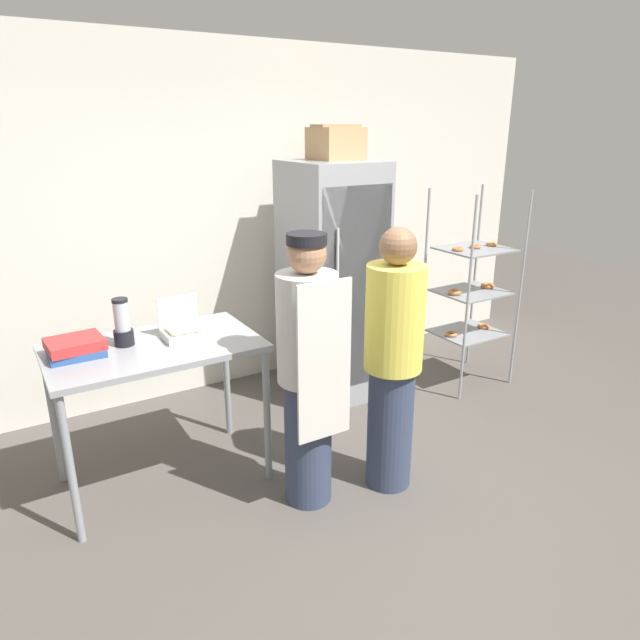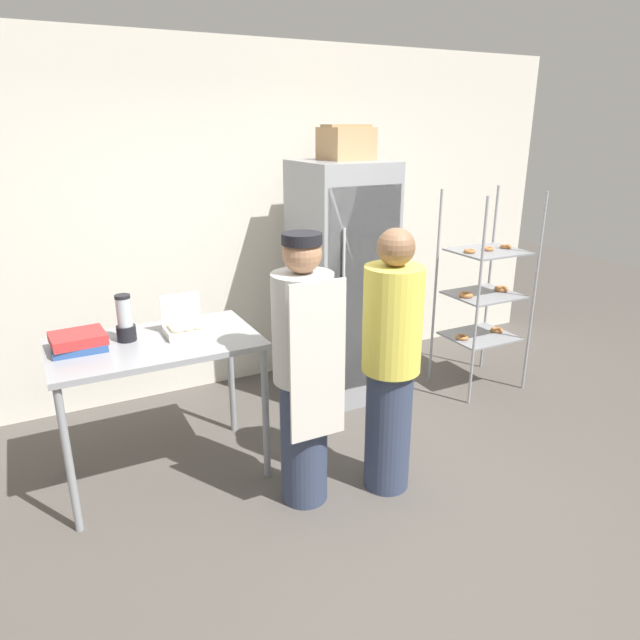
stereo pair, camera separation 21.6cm
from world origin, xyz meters
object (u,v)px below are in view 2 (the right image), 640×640
object	(u,v)px
binder_stack	(78,341)
cardboard_storage_box	(346,143)
refrigerator	(341,284)
donut_box	(185,327)
blender_pitcher	(125,321)
person_baker	(304,370)
baking_rack	(484,294)
person_customer	(391,363)

from	to	relation	value
binder_stack	cardboard_storage_box	bearing A→B (deg)	14.92
refrigerator	binder_stack	distance (m)	2.06
donut_box	blender_pitcher	xyz separation A→B (m)	(-0.34, 0.07, 0.08)
binder_stack	person_baker	xyz separation A→B (m)	(1.10, -0.71, -0.13)
donut_box	person_baker	bearing A→B (deg)	-53.36
baking_rack	blender_pitcher	distance (m)	2.88
cardboard_storage_box	refrigerator	bearing A→B (deg)	-131.71
blender_pitcher	cardboard_storage_box	xyz separation A→B (m)	(1.81, 0.53, 0.98)
blender_pitcher	person_baker	size ratio (longest dim) A/B	0.18
cardboard_storage_box	blender_pitcher	bearing A→B (deg)	-163.65
cardboard_storage_box	person_baker	xyz separation A→B (m)	(-0.98, -1.26, -1.18)
refrigerator	person_customer	distance (m)	1.35
refrigerator	cardboard_storage_box	bearing A→B (deg)	48.29
baking_rack	binder_stack	distance (m)	3.14
binder_stack	cardboard_storage_box	world-z (taller)	cardboard_storage_box
donut_box	person_customer	xyz separation A→B (m)	(1.01, -0.78, -0.14)
cardboard_storage_box	person_customer	world-z (taller)	cardboard_storage_box
binder_stack	cardboard_storage_box	size ratio (longest dim) A/B	0.87
blender_pitcher	binder_stack	world-z (taller)	blender_pitcher
binder_stack	refrigerator	bearing A→B (deg)	13.12
refrigerator	blender_pitcher	world-z (taller)	refrigerator
donut_box	refrigerator	bearing A→B (deg)	20.16
baking_rack	binder_stack	bearing A→B (deg)	-179.08
refrigerator	cardboard_storage_box	size ratio (longest dim) A/B	5.35
person_baker	person_customer	bearing A→B (deg)	-12.73
binder_stack	person_baker	distance (m)	1.32
donut_box	person_customer	world-z (taller)	person_customer
refrigerator	person_baker	distance (m)	1.49
refrigerator	person_baker	world-z (taller)	refrigerator
donut_box	cardboard_storage_box	size ratio (longest dim) A/B	0.70
person_customer	cardboard_storage_box	bearing A→B (deg)	71.30
baking_rack	person_baker	size ratio (longest dim) A/B	1.03
refrigerator	person_customer	world-z (taller)	refrigerator
blender_pitcher	person_baker	xyz separation A→B (m)	(0.83, -0.73, -0.21)
donut_box	binder_stack	size ratio (longest dim) A/B	0.80
baking_rack	refrigerator	bearing A→B (deg)	159.77
refrigerator	donut_box	size ratio (longest dim) A/B	7.63
donut_box	blender_pitcher	world-z (taller)	blender_pitcher
refrigerator	cardboard_storage_box	world-z (taller)	cardboard_storage_box
refrigerator	person_baker	size ratio (longest dim) A/B	1.17
donut_box	blender_pitcher	distance (m)	0.35
refrigerator	person_customer	size ratio (longest dim) A/B	1.17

